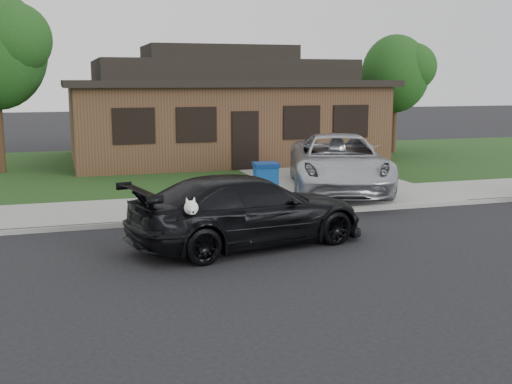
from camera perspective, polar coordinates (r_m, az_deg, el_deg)
name	(u,v)px	position (r m, az deg, el deg)	size (l,w,h in m)	color
ground	(204,263)	(12.21, -4.66, -6.33)	(120.00, 120.00, 0.00)	black
sidewalk	(162,209)	(16.97, -8.32, -1.54)	(60.00, 3.00, 0.12)	gray
curb	(172,221)	(15.52, -7.46, -2.60)	(60.00, 0.12, 0.12)	gray
lawn	(129,169)	(24.80, -11.19, 2.03)	(60.00, 13.00, 0.13)	#193814
driveway	(306,173)	(23.31, 4.45, 1.71)	(4.50, 13.00, 0.14)	gray
sedan	(248,210)	(13.30, -0.71, -1.65)	(5.41, 3.13, 1.47)	black
minivan	(339,162)	(19.36, 7.35, 2.63)	(2.75, 5.95, 1.65)	#B5B6BC
recycling_bin	(266,183)	(17.29, 0.87, 0.84)	(0.73, 0.74, 1.09)	navy
house	(219,110)	(27.26, -3.34, 7.28)	(12.60, 8.60, 4.65)	#422B1C
tree_1	(399,72)	(29.70, 12.61, 10.33)	(3.15, 3.00, 5.25)	#332114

